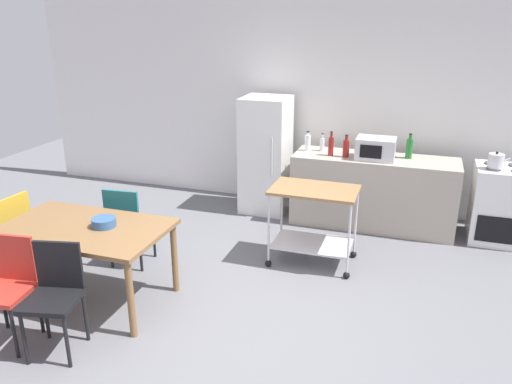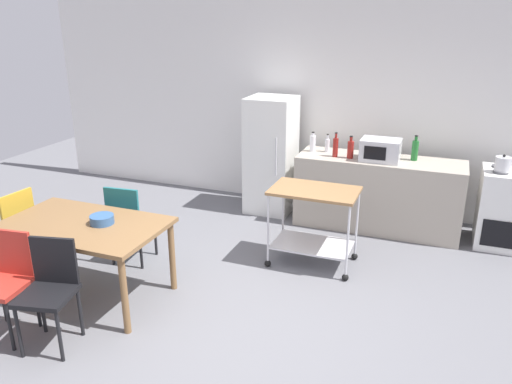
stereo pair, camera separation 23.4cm
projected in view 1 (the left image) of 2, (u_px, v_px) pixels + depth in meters
ground_plane at (233, 323)px, 4.42m from camera, size 12.00×12.00×0.00m
back_wall at (316, 101)px, 6.78m from camera, size 8.40×0.12×2.90m
kitchen_counter at (373, 192)px, 6.32m from camera, size 2.00×0.64×0.90m
dining_table at (85, 234)px, 4.58m from camera, size 1.50×0.90×0.75m
chair_teal at (128, 221)px, 5.27m from camera, size 0.44×0.44×0.89m
chair_red at (8, 283)px, 4.06m from camera, size 0.45×0.45×0.89m
chair_mustard at (9, 230)px, 5.04m from camera, size 0.43×0.43×0.89m
chair_black at (55, 291)px, 3.94m from camera, size 0.48×0.48×0.89m
stove_oven at (499, 204)px, 5.90m from camera, size 0.60×0.61×0.92m
refrigerator at (266, 155)px, 6.73m from camera, size 0.60×0.63×1.55m
kitchen_cart at (314, 213)px, 5.32m from camera, size 0.91×0.57×0.85m
bottle_vinegar at (308, 142)px, 6.43m from camera, size 0.07×0.07×0.25m
bottle_sesame_oil at (322, 144)px, 6.42m from camera, size 0.06×0.06×0.23m
bottle_hot_sauce at (331, 146)px, 6.20m from camera, size 0.07×0.07×0.31m
bottle_sparkling_water at (346, 148)px, 6.14m from camera, size 0.08×0.08×0.28m
microwave at (376, 148)px, 6.06m from camera, size 0.46×0.35×0.26m
bottle_olive_oil at (409, 148)px, 6.09m from camera, size 0.08×0.08×0.31m
fruit_bowl at (104, 222)px, 4.53m from camera, size 0.22×0.22×0.08m
kettle at (496, 161)px, 5.66m from camera, size 0.24×0.17×0.19m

